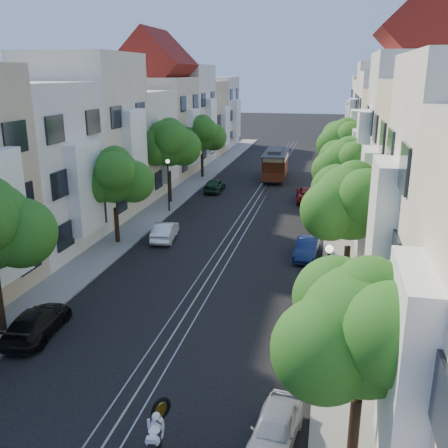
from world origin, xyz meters
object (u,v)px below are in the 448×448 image
Objects in this scene: tree_e_a at (365,333)px; parked_car_e_near at (275,428)px; tree_w_b at (114,177)px; lamp_east at (327,279)px; tree_w_d at (202,134)px; parked_car_w_mid at (165,231)px; tree_e_b at (352,204)px; lamp_west at (168,177)px; sportbike_rider at (156,433)px; cable_car at (276,163)px; tree_e_c at (347,166)px; parked_car_w_near at (37,322)px; parked_car_w_far at (215,185)px; parked_car_e_mid at (307,248)px; tree_w_c at (169,144)px; tree_e_d at (345,142)px; parked_car_e_far at (308,196)px.

tree_e_a is 4.52m from parked_car_e_near.
tree_w_b reaches higher than lamp_east.
parked_car_w_mid is (2.74, -20.62, -3.99)m from tree_w_d.
tree_e_b is 18.90m from lamp_west.
sportbike_rider is at bearing -113.67° from tree_e_b.
parked_car_e_near is (4.53, -39.46, -1.16)m from cable_car.
parked_car_w_mid is (-4.88, -21.81, -1.10)m from cable_car.
parked_car_e_near is at bearing 110.53° from parked_car_w_mid.
lamp_east is 6.82m from parked_car_e_near.
tree_e_c is 1.59× the size of parked_car_w_near.
parked_car_w_mid is at bearing 89.94° from parked_car_w_far.
parked_car_e_mid reaches higher than parked_car_e_near.
tree_w_c is 30.19m from parked_car_e_near.
tree_w_c is 14.76m from cable_car.
parked_car_e_far is (-2.86, -3.33, -4.28)m from tree_e_d.
tree_e_d reaches higher than tree_e_b.
tree_e_c is at bearing -90.00° from tree_e_d.
tree_e_c is at bearing -8.49° from lamp_west.
tree_e_b reaches higher than tree_e_c.
tree_e_c reaches higher than parked_car_w_mid.
tree_e_a is 1.75× the size of parked_car_e_mid.
tree_w_b is 1.94× the size of parked_car_e_near.
lamp_west is 20.04m from parked_car_w_near.
tree_w_d is at bearing -89.97° from parked_car_w_mid.
tree_w_b is 0.96× the size of tree_w_d.
tree_e_b reaches higher than parked_car_w_mid.
tree_e_d is 33.62m from parked_car_e_near.
cable_car is (-6.78, 40.19, -2.69)m from tree_e_a.
tree_w_c is 3.81m from lamp_west.
tree_e_a reaches higher than lamp_east.
tree_e_d is at bearing 49.73° from tree_w_b.
tree_e_d reaches higher than lamp_east.
tree_e_d is at bearing 33.50° from lamp_west.
tree_w_b reaches higher than lamp_west.
tree_w_d is 40.35m from parked_car_e_near.
parked_car_w_far is at bearing 124.77° from parked_car_e_mid.
lamp_west reaches higher than sportbike_rider.
tree_w_d is (-14.40, 39.00, 0.20)m from tree_e_a.
parked_car_e_far is (-2.86, 18.67, -4.15)m from tree_e_b.
tree_e_b is 1.07× the size of tree_w_b.
parked_car_e_near is at bearing -72.39° from tree_w_d.
tree_w_d is at bearing 90.00° from tree_w_c.
lamp_east is at bearing -78.80° from parked_car_e_mid.
parked_car_w_near is 13.30m from parked_car_w_mid.
lamp_west is (-13.56, 2.02, -1.75)m from tree_e_c.
tree_w_c is 11.01m from tree_w_d.
tree_w_b is 8.22m from lamp_west.
tree_e_a is at bearing 114.86° from parked_car_w_mid.
parked_car_w_near is (-10.66, -11.84, 0.00)m from parked_car_e_mid.
cable_car is 22.38m from parked_car_w_mid.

